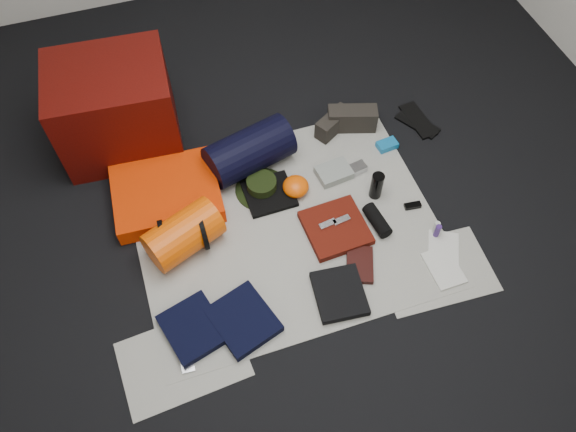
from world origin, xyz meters
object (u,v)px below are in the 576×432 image
object	(u,v)px
stuff_sack	(183,234)
compact_camera	(356,169)
water_bottle	(377,186)
paperback_book	(360,265)
red_cabinet	(115,108)
navy_duffel	(249,151)
sleeping_pad	(167,194)

from	to	relation	value
stuff_sack	compact_camera	bearing A→B (deg)	9.66
water_bottle	paperback_book	xyz separation A→B (m)	(-0.26, -0.40, -0.07)
red_cabinet	paperback_book	distance (m)	1.63
compact_camera	navy_duffel	bearing A→B (deg)	147.17
red_cabinet	sleeping_pad	distance (m)	0.58
stuff_sack	paperback_book	distance (m)	0.93
stuff_sack	compact_camera	xyz separation A→B (m)	(1.05, 0.18, -0.09)
red_cabinet	sleeping_pad	size ratio (longest dim) A/B	1.13
red_cabinet	navy_duffel	world-z (taller)	red_cabinet
sleeping_pad	paperback_book	distance (m)	1.13
sleeping_pad	water_bottle	world-z (taller)	water_bottle
stuff_sack	compact_camera	distance (m)	1.07
red_cabinet	navy_duffel	xyz separation A→B (m)	(0.66, -0.43, -0.14)
navy_duffel	compact_camera	world-z (taller)	navy_duffel
navy_duffel	stuff_sack	bearing A→B (deg)	-153.59
red_cabinet	stuff_sack	world-z (taller)	red_cabinet
water_bottle	compact_camera	distance (m)	0.20
red_cabinet	paperback_book	bearing A→B (deg)	-46.67
sleeping_pad	water_bottle	xyz separation A→B (m)	(1.12, -0.34, 0.03)
stuff_sack	water_bottle	size ratio (longest dim) A/B	2.22
compact_camera	paperback_book	xyz separation A→B (m)	(-0.22, -0.59, -0.01)
stuff_sack	paperback_book	size ratio (longest dim) A/B	1.85
red_cabinet	water_bottle	xyz separation A→B (m)	(1.27, -0.86, -0.18)
water_bottle	paperback_book	size ratio (longest dim) A/B	0.83
water_bottle	compact_camera	size ratio (longest dim) A/B	1.55
compact_camera	red_cabinet	bearing A→B (deg)	141.35
red_cabinet	stuff_sack	xyz separation A→B (m)	(0.18, -0.85, -0.15)
red_cabinet	navy_duffel	bearing A→B (deg)	-28.60
navy_duffel	paperback_book	xyz separation A→B (m)	(0.35, -0.82, -0.11)
water_bottle	paperback_book	distance (m)	0.48
sleeping_pad	paperback_book	xyz separation A→B (m)	(0.86, -0.74, -0.04)
water_bottle	navy_duffel	bearing A→B (deg)	144.82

